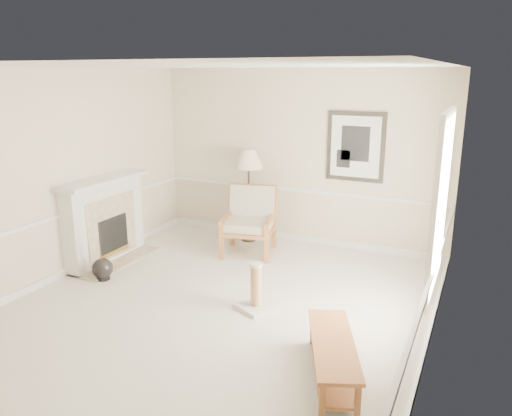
{
  "coord_description": "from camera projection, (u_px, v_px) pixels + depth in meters",
  "views": [
    {
      "loc": [
        2.84,
        -5.04,
        2.83
      ],
      "look_at": [
        0.16,
        0.7,
        1.1
      ],
      "focal_mm": 35.0,
      "sensor_mm": 36.0,
      "label": 1
    }
  ],
  "objects": [
    {
      "name": "ground",
      "position": [
        221.0,
        304.0,
        6.31
      ],
      "size": [
        5.5,
        5.5,
        0.0
      ],
      "primitive_type": "plane",
      "color": "silver",
      "rests_on": "ground"
    },
    {
      "name": "room",
      "position": [
        232.0,
        158.0,
        5.83
      ],
      "size": [
        5.04,
        5.54,
        2.92
      ],
      "color": "beige",
      "rests_on": "ground"
    },
    {
      "name": "fireplace",
      "position": [
        105.0,
        221.0,
        7.62
      ],
      "size": [
        0.64,
        1.64,
        1.31
      ],
      "color": "white",
      "rests_on": "ground"
    },
    {
      "name": "floor_vase",
      "position": [
        103.0,
        269.0,
        7.01
      ],
      "size": [
        0.29,
        0.29,
        0.86
      ],
      "rotation": [
        0.0,
        0.0,
        0.31
      ],
      "color": "black",
      "rests_on": "ground"
    },
    {
      "name": "armchair",
      "position": [
        250.0,
        217.0,
        8.05
      ],
      "size": [
        0.98,
        1.02,
        1.06
      ],
      "rotation": [
        0.0,
        0.0,
        0.24
      ],
      "color": "brown",
      "rests_on": "ground"
    },
    {
      "name": "floor_lamp",
      "position": [
        249.0,
        161.0,
        8.36
      ],
      "size": [
        0.66,
        0.66,
        1.59
      ],
      "rotation": [
        0.0,
        0.0,
        -0.4
      ],
      "color": "black",
      "rests_on": "ground"
    },
    {
      "name": "bench",
      "position": [
        333.0,
        353.0,
        4.74
      ],
      "size": [
        0.87,
        1.37,
        0.38
      ],
      "rotation": [
        0.0,
        0.0,
        0.39
      ],
      "color": "brown",
      "rests_on": "ground"
    },
    {
      "name": "scratching_post",
      "position": [
        256.0,
        294.0,
        6.14
      ],
      "size": [
        0.56,
        0.56,
        0.6
      ],
      "rotation": [
        0.0,
        0.0,
        -0.42
      ],
      "color": "beige",
      "rests_on": "ground"
    }
  ]
}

